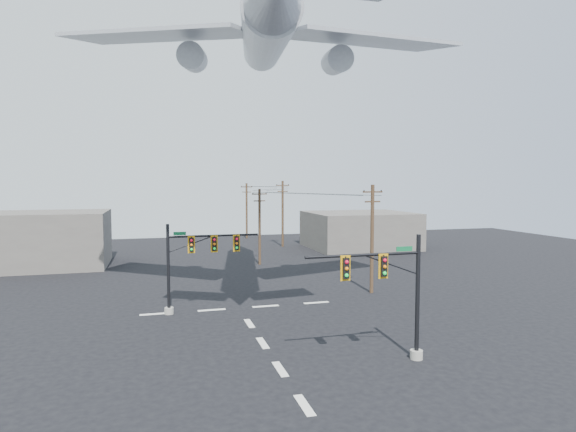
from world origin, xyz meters
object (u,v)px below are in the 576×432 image
object	(u,v)px
utility_pole_a	(372,237)
utility_pole_c	(283,212)
signal_mast_near	(395,294)
utility_pole_d	(247,209)
airliner	(265,37)
utility_pole_b	(260,225)
signal_mast_far	(192,262)

from	to	relation	value
utility_pole_a	utility_pole_c	distance (m)	29.97
signal_mast_near	utility_pole_d	xyz separation A→B (m)	(2.87, 56.20, 1.23)
utility_pole_c	utility_pole_d	xyz separation A→B (m)	(-3.04, 11.69, -0.18)
utility_pole_d	airliner	size ratio (longest dim) A/B	0.30
utility_pole_b	airliner	size ratio (longest dim) A/B	0.28
signal_mast_near	utility_pole_d	size ratio (longest dim) A/B	0.72
utility_pole_b	utility_pole_c	size ratio (longest dim) A/B	0.90
signal_mast_near	signal_mast_far	bearing A→B (deg)	126.91
utility_pole_b	utility_pole_c	bearing A→B (deg)	59.17
utility_pole_b	utility_pole_c	world-z (taller)	utility_pole_c
signal_mast_near	utility_pole_c	size ratio (longest dim) A/B	0.69
signal_mast_far	airliner	xyz separation A→B (m)	(5.58, 0.91, 16.23)
signal_mast_far	airliner	world-z (taller)	airliner
utility_pole_a	utility_pole_c	size ratio (longest dim) A/B	0.96
utility_pole_b	utility_pole_d	distance (m)	25.82
signal_mast_near	utility_pole_b	world-z (taller)	utility_pole_b
signal_mast_near	utility_pole_d	world-z (taller)	utility_pole_d
signal_mast_near	airliner	distance (m)	21.34
signal_mast_far	utility_pole_d	xyz separation A→B (m)	(12.14, 43.86, 1.15)
utility_pole_a	utility_pole_d	distance (m)	41.75
utility_pole_a	signal_mast_near	bearing A→B (deg)	-115.44
utility_pole_a	utility_pole_d	xyz separation A→B (m)	(-2.77, 41.66, 0.03)
signal_mast_far	utility_pole_b	bearing A→B (deg)	64.24
utility_pole_b	utility_pole_d	bearing A→B (deg)	76.35
utility_pole_b	utility_pole_a	bearing A→B (deg)	-75.44
signal_mast_near	utility_pole_b	distance (m)	30.62
signal_mast_near	utility_pole_c	world-z (taller)	utility_pole_c
signal_mast_near	utility_pole_a	xyz separation A→B (m)	(5.64, 14.55, 1.20)
signal_mast_far	signal_mast_near	bearing A→B (deg)	-53.09
airliner	utility_pole_d	bearing A→B (deg)	2.19
utility_pole_a	airliner	size ratio (longest dim) A/B	0.29
utility_pole_a	utility_pole_d	world-z (taller)	utility_pole_d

